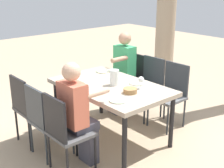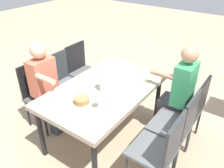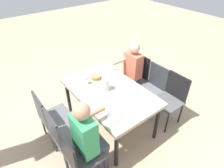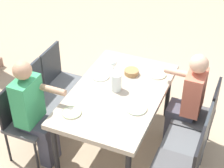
{
  "view_description": "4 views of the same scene",
  "coord_description": "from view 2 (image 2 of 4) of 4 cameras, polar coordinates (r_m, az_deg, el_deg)",
  "views": [
    {
      "loc": [
        2.98,
        -2.56,
        2.14
      ],
      "look_at": [
        -0.0,
        0.03,
        0.78
      ],
      "focal_mm": 50.09,
      "sensor_mm": 36.0,
      "label": 1
    },
    {
      "loc": [
        1.91,
        1.48,
        2.26
      ],
      "look_at": [
        -0.02,
        0.1,
        0.85
      ],
      "focal_mm": 36.7,
      "sensor_mm": 36.0,
      "label": 2
    },
    {
      "loc": [
        -1.93,
        1.43,
        2.64
      ],
      "look_at": [
        0.03,
        -0.09,
        0.83
      ],
      "focal_mm": 30.17,
      "sensor_mm": 36.0,
      "label": 3
    },
    {
      "loc": [
        -3.04,
        -1.23,
        3.26
      ],
      "look_at": [
        0.03,
        0.08,
        0.85
      ],
      "focal_mm": 58.94,
      "sensor_mm": 36.0,
      "label": 4
    }
  ],
  "objects": [
    {
      "name": "fork_0",
      "position": [
        3.2,
        9.73,
        2.61
      ],
      "size": [
        0.03,
        0.17,
        0.01
      ],
      "primitive_type": "cube",
      "rotation": [
        0.0,
        0.0,
        -0.11
      ],
      "color": "silver",
      "rests_on": "dining_table"
    },
    {
      "name": "spoon_2",
      "position": [
        2.45,
        -1.27,
        -6.55
      ],
      "size": [
        0.03,
        0.17,
        0.01
      ],
      "primitive_type": "cube",
      "rotation": [
        0.0,
        0.0,
        0.11
      ],
      "color": "silver",
      "rests_on": "dining_table"
    },
    {
      "name": "dining_table",
      "position": [
        2.87,
        -1.89,
        -2.15
      ],
      "size": [
        1.61,
        0.99,
        0.78
      ],
      "color": "tan",
      "rests_on": "ground"
    },
    {
      "name": "plate_0",
      "position": [
        3.08,
        8.47,
        1.65
      ],
      "size": [
        0.21,
        0.21,
        0.02
      ],
      "color": "silver",
      "rests_on": "dining_table"
    },
    {
      "name": "spoon_0",
      "position": [
        2.97,
        7.1,
        0.41
      ],
      "size": [
        0.02,
        0.17,
        0.01
      ],
      "primitive_type": "cube",
      "rotation": [
        0.0,
        0.0,
        0.05
      ],
      "color": "silver",
      "rests_on": "dining_table"
    },
    {
      "name": "fork_1",
      "position": [
        3.23,
        -2.39,
        3.32
      ],
      "size": [
        0.03,
        0.17,
        0.01
      ],
      "primitive_type": "cube",
      "rotation": [
        0.0,
        0.0,
        -0.11
      ],
      "color": "silver",
      "rests_on": "dining_table"
    },
    {
      "name": "spoon_3",
      "position": [
        2.64,
        -15.98,
        -4.83
      ],
      "size": [
        0.03,
        0.17,
        0.01
      ],
      "primitive_type": "cube",
      "rotation": [
        0.0,
        0.0,
        -0.09
      ],
      "color": "silver",
      "rests_on": "dining_table"
    },
    {
      "name": "plate_2",
      "position": [
        2.55,
        0.75,
        -4.78
      ],
      "size": [
        0.22,
        0.22,
        0.02
      ],
      "color": "white",
      "rests_on": "dining_table"
    },
    {
      "name": "plate_3",
      "position": [
        2.71,
        -13.61,
        -3.28
      ],
      "size": [
        0.21,
        0.21,
        0.02
      ],
      "color": "white",
      "rests_on": "dining_table"
    },
    {
      "name": "bread_basket",
      "position": [
        2.58,
        -7.61,
        -4.02
      ],
      "size": [
        0.17,
        0.17,
        0.06
      ],
      "primitive_type": "cylinder",
      "color": "#9E7547",
      "rests_on": "dining_table"
    },
    {
      "name": "chair_east_south",
      "position": [
        3.37,
        -17.53,
        -1.75
      ],
      "size": [
        0.44,
        0.44,
        0.94
      ],
      "color": "#4F4F50",
      "rests_on": "ground"
    },
    {
      "name": "wine_glass_2",
      "position": [
        2.43,
        -3.42,
        -3.76
      ],
      "size": [
        0.08,
        0.08,
        0.16
      ],
      "color": "white",
      "rests_on": "dining_table"
    },
    {
      "name": "spoon_1",
      "position": [
        3.03,
        -5.85,
        1.18
      ],
      "size": [
        0.03,
        0.17,
        0.01
      ],
      "primitive_type": "cube",
      "rotation": [
        0.0,
        0.0,
        -0.08
      ],
      "color": "silver",
      "rests_on": "dining_table"
    },
    {
      "name": "fork_3",
      "position": [
        2.8,
        -11.36,
        -2.01
      ],
      "size": [
        0.02,
        0.17,
        0.01
      ],
      "primitive_type": "cube",
      "rotation": [
        0.0,
        0.0,
        -0.03
      ],
      "color": "silver",
      "rests_on": "dining_table"
    },
    {
      "name": "plate_1",
      "position": [
        3.12,
        -4.07,
        2.38
      ],
      "size": [
        0.23,
        0.23,
        0.02
      ],
      "color": "white",
      "rests_on": "dining_table"
    },
    {
      "name": "diner_man_white",
      "position": [
        3.02,
        16.09,
        -1.66
      ],
      "size": [
        0.35,
        0.49,
        1.32
      ],
      "color": "#3F3F4C",
      "rests_on": "ground"
    },
    {
      "name": "chair_mid_north",
      "position": [
        2.74,
        16.03,
        -9.42
      ],
      "size": [
        0.44,
        0.44,
        0.95
      ],
      "color": "#5B5E61",
      "rests_on": "ground"
    },
    {
      "name": "diner_woman_green",
      "position": [
        3.16,
        -15.9,
        -0.5
      ],
      "size": [
        0.35,
        0.49,
        1.28
      ],
      "color": "#3F3F4C",
      "rests_on": "ground"
    },
    {
      "name": "water_pitcher",
      "position": [
        2.74,
        -1.93,
        0.12
      ],
      "size": [
        0.12,
        0.12,
        0.21
      ],
      "color": "white",
      "rests_on": "dining_table"
    },
    {
      "name": "chair_west_south",
      "position": [
        3.86,
        -7.56,
        3.96
      ],
      "size": [
        0.44,
        0.44,
        0.94
      ],
      "color": "#4F4F50",
      "rests_on": "ground"
    },
    {
      "name": "fork_2",
      "position": [
        2.65,
        2.6,
        -3.35
      ],
      "size": [
        0.03,
        0.17,
        0.01
      ],
      "primitive_type": "cube",
      "rotation": [
        0.0,
        0.0,
        -0.06
      ],
      "color": "silver",
      "rests_on": "dining_table"
    },
    {
      "name": "chair_east_north",
      "position": [
        2.43,
        12.03,
        -15.43
      ],
      "size": [
        0.44,
        0.44,
        0.95
      ],
      "color": "#5B5E61",
      "rests_on": "ground"
    },
    {
      "name": "chair_mid_south",
      "position": [
        3.61,
        -12.04,
        1.17
      ],
      "size": [
        0.44,
        0.44,
        0.93
      ],
      "color": "#5B5E61",
      "rests_on": "ground"
    },
    {
      "name": "ground_plane",
      "position": [
        3.31,
        -1.68,
        -12.52
      ],
      "size": [
        16.0,
        16.0,
        0.0
      ],
      "primitive_type": "plane",
      "color": "tan"
    },
    {
      "name": "chair_west_north",
      "position": [
        3.07,
        18.87,
        -5.22
      ],
      "size": [
        0.44,
        0.44,
        0.94
      ],
      "color": "#4F4F50",
      "rests_on": "ground"
    }
  ]
}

